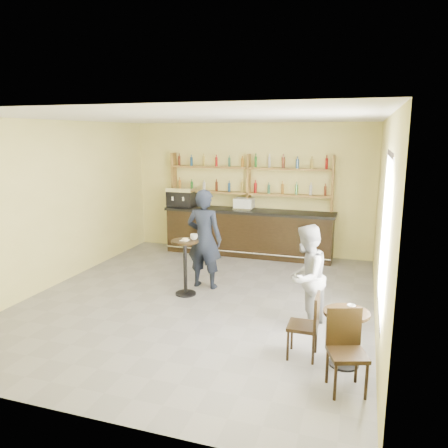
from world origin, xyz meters
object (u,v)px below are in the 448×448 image
(bar_counter, at_px, (248,233))
(chair_west, at_px, (303,325))
(pastry_case, at_px, (244,204))
(man_main, at_px, (204,239))
(cafe_table, at_px, (345,338))
(chair_south, at_px, (347,353))
(espresso_machine, at_px, (181,197))
(patron_second, at_px, (306,277))
(pedestal_table, at_px, (185,268))

(bar_counter, distance_m, chair_west, 5.05)
(pastry_case, height_order, man_main, man_main)
(cafe_table, height_order, chair_south, chair_south)
(espresso_machine, xyz_separation_m, pastry_case, (1.65, 0.00, -0.10))
(cafe_table, relative_size, patron_second, 0.45)
(man_main, distance_m, chair_south, 4.00)
(pastry_case, distance_m, chair_south, 6.00)
(cafe_table, xyz_separation_m, chair_south, (0.05, -0.60, 0.11))
(chair_south, distance_m, patron_second, 1.75)
(bar_counter, xyz_separation_m, man_main, (-0.22, -2.49, 0.40))
(chair_west, bearing_deg, cafe_table, 84.70)
(bar_counter, relative_size, pastry_case, 8.85)
(pastry_case, distance_m, patron_second, 4.25)
(pedestal_table, distance_m, chair_south, 3.78)
(bar_counter, bearing_deg, chair_west, -66.82)
(pedestal_table, bearing_deg, cafe_table, -30.07)
(chair_south, bearing_deg, espresso_machine, 109.99)
(bar_counter, distance_m, espresso_machine, 1.94)
(cafe_table, bearing_deg, pastry_case, 119.49)
(chair_west, distance_m, chair_south, 0.89)
(chair_south, relative_size, patron_second, 0.59)
(espresso_machine, height_order, chair_west, espresso_machine)
(pastry_case, bearing_deg, patron_second, -55.00)
(chair_west, bearing_deg, espresso_machine, -141.15)
(pedestal_table, distance_m, chair_west, 2.91)
(pastry_case, distance_m, man_main, 2.51)
(espresso_machine, bearing_deg, bar_counter, 0.76)
(pastry_case, relative_size, man_main, 0.24)
(bar_counter, bearing_deg, pedestal_table, -97.75)
(chair_west, xyz_separation_m, chair_south, (0.60, -0.65, 0.03))
(pedestal_table, height_order, cafe_table, pedestal_table)
(cafe_table, distance_m, patron_second, 1.25)
(bar_counter, height_order, cafe_table, bar_counter)
(cafe_table, bearing_deg, man_main, 141.31)
(espresso_machine, height_order, man_main, man_main)
(patron_second, bearing_deg, espresso_machine, -120.03)
(man_main, bearing_deg, espresso_machine, -55.37)
(espresso_machine, height_order, patron_second, patron_second)
(bar_counter, height_order, espresso_machine, espresso_machine)
(pastry_case, relative_size, cafe_table, 0.64)
(patron_second, bearing_deg, man_main, -104.84)
(chair_south, bearing_deg, bar_counter, 96.61)
(pastry_case, bearing_deg, man_main, -85.66)
(pedestal_table, distance_m, patron_second, 2.43)
(bar_counter, bearing_deg, cafe_table, -61.59)
(man_main, bearing_deg, pastry_case, -89.59)
(chair_south, bearing_deg, man_main, 115.54)
(pedestal_table, bearing_deg, espresso_machine, 114.44)
(bar_counter, xyz_separation_m, chair_west, (1.99, -4.64, -0.11))
(espresso_machine, distance_m, pastry_case, 1.65)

